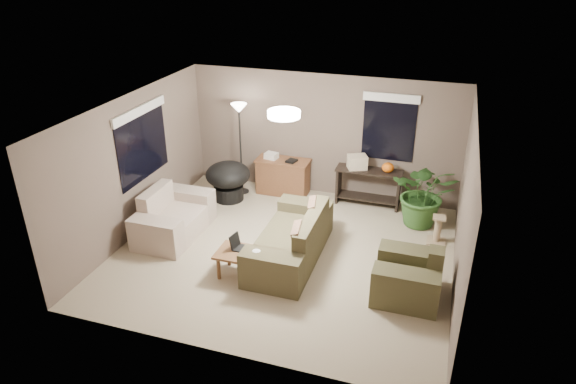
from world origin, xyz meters
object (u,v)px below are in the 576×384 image
(main_sofa, at_px, (293,242))
(desk, at_px, (283,176))
(coffee_table, at_px, (248,257))
(cat_scratching_post, at_px, (437,231))
(floor_lamp, at_px, (239,119))
(papasan_chair, at_px, (228,178))
(armchair, at_px, (408,278))
(console_table, at_px, (368,184))
(loveseat, at_px, (173,219))
(houseplant, at_px, (424,200))

(main_sofa, bearing_deg, desk, 111.96)
(coffee_table, height_order, cat_scratching_post, cat_scratching_post)
(main_sofa, distance_m, floor_lamp, 3.02)
(main_sofa, relative_size, desk, 2.00)
(desk, distance_m, papasan_chair, 1.15)
(armchair, relative_size, cat_scratching_post, 2.00)
(armchair, bearing_deg, papasan_chair, 150.94)
(coffee_table, distance_m, floor_lamp, 3.33)
(main_sofa, distance_m, console_table, 2.47)
(loveseat, bearing_deg, cat_scratching_post, 14.07)
(loveseat, distance_m, floor_lamp, 2.43)
(main_sofa, relative_size, cat_scratching_post, 4.40)
(cat_scratching_post, bearing_deg, main_sofa, -151.32)
(main_sofa, bearing_deg, cat_scratching_post, 28.68)
(coffee_table, xyz_separation_m, console_table, (1.34, 3.05, 0.08))
(loveseat, bearing_deg, main_sofa, -2.50)
(main_sofa, bearing_deg, houseplant, 42.85)
(armchair, xyz_separation_m, floor_lamp, (-3.69, 2.52, 1.30))
(main_sofa, relative_size, coffee_table, 2.20)
(loveseat, relative_size, cat_scratching_post, 3.20)
(coffee_table, height_order, floor_lamp, floor_lamp)
(desk, distance_m, console_table, 1.78)
(floor_lamp, bearing_deg, coffee_table, -65.72)
(armchair, height_order, desk, armchair)
(loveseat, bearing_deg, desk, 58.26)
(main_sofa, relative_size, armchair, 2.20)
(armchair, distance_m, floor_lamp, 4.66)
(papasan_chair, bearing_deg, desk, 32.45)
(main_sofa, xyz_separation_m, desk, (-0.92, 2.29, 0.08))
(desk, height_order, papasan_chair, papasan_chair)
(houseplant, bearing_deg, cat_scratching_post, -61.75)
(loveseat, distance_m, houseplant, 4.57)
(armchair, bearing_deg, floor_lamp, 145.63)
(main_sofa, height_order, console_table, main_sofa)
(desk, xyz_separation_m, floor_lamp, (-0.84, -0.21, 1.22))
(main_sofa, relative_size, console_table, 1.69)
(armchair, distance_m, papasan_chair, 4.37)
(coffee_table, xyz_separation_m, cat_scratching_post, (2.76, 1.97, -0.14))
(desk, xyz_separation_m, papasan_chair, (-0.96, -0.61, 0.09))
(coffee_table, distance_m, houseplant, 3.53)
(desk, relative_size, houseplant, 0.86)
(cat_scratching_post, bearing_deg, desk, 161.70)
(loveseat, xyz_separation_m, desk, (1.36, 2.19, 0.08))
(floor_lamp, relative_size, houseplant, 1.50)
(console_table, height_order, cat_scratching_post, console_table)
(loveseat, relative_size, console_table, 1.23)
(armchair, height_order, console_table, armchair)
(loveseat, distance_m, coffee_table, 1.97)
(papasan_chair, relative_size, floor_lamp, 0.55)
(coffee_table, distance_m, console_table, 3.33)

